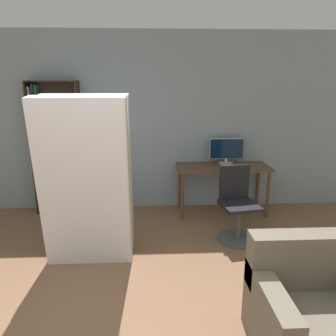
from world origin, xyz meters
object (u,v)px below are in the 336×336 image
Objects in this scene: mattress_near at (85,185)px; mattress_far at (91,176)px; monitor at (227,150)px; bookshelf at (53,152)px; office_chair at (237,210)px; armchair at (312,313)px.

mattress_near is 1.00× the size of mattress_far.
monitor is 0.27× the size of bookshelf.
mattress_near reaches higher than monitor.
armchair is (0.10, -1.82, -0.07)m from office_chair.
bookshelf is 3.99m from armchair.
bookshelf reaches higher than mattress_far.
office_chair is 0.48× the size of bookshelf.
monitor reaches higher than armchair.
mattress_far is at bearing -58.05° from bookshelf.
mattress_near is (-1.85, -1.58, -0.01)m from monitor.
office_chair is at bearing 16.73° from mattress_near.
mattress_far is (-1.79, -0.20, 0.54)m from office_chair.
mattress_far is (0.79, -1.27, -0.01)m from bookshelf.
mattress_far reaches higher than armchair.
office_chair is at bearing -22.57° from bookshelf.
bookshelf is at bearing 132.83° from armchair.
armchair is (1.89, -1.62, -0.61)m from mattress_far.
armchair is (2.68, -2.89, -0.62)m from bookshelf.
bookshelf is (-2.64, 0.03, -0.01)m from monitor.
mattress_near is (-1.79, -0.54, 0.54)m from office_chair.
mattress_near is at bearing 145.83° from armchair.
monitor is at bearing 86.37° from office_chair.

